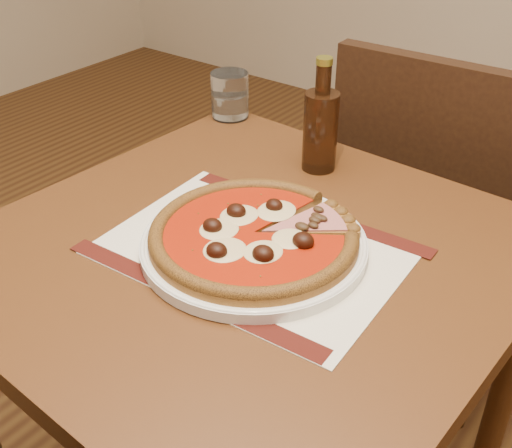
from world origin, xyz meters
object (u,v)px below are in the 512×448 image
at_px(bottle, 321,127).
at_px(chair_far, 433,211).
at_px(table, 249,296).
at_px(pizza, 253,234).
at_px(water_glass, 230,95).
at_px(plate, 254,245).

bearing_deg(bottle, chair_far, 71.49).
height_order(table, bottle, bottle).
distance_m(pizza, water_glass, 0.52).
bearing_deg(bottle, pizza, -77.12).
height_order(chair_far, pizza, chair_far).
bearing_deg(table, bottle, 100.34).
xyz_separation_m(chair_far, water_glass, (-0.40, -0.26, 0.27)).
relative_size(chair_far, water_glass, 9.20).
height_order(chair_far, plate, chair_far).
xyz_separation_m(table, bottle, (-0.05, 0.29, 0.19)).
relative_size(plate, bottle, 1.63).
xyz_separation_m(table, chair_far, (0.06, 0.64, -0.12)).
relative_size(chair_far, plate, 2.64).
bearing_deg(chair_far, water_glass, 30.80).
bearing_deg(pizza, table, 158.04).
bearing_deg(bottle, plate, -77.09).
height_order(pizza, water_glass, water_glass).
relative_size(table, bottle, 3.92).
bearing_deg(water_glass, bottle, -17.32).
bearing_deg(pizza, bottle, 102.88).
relative_size(plate, pizza, 1.09).
bearing_deg(chair_far, bottle, 69.72).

